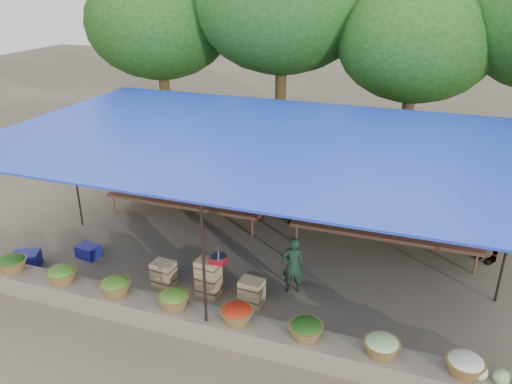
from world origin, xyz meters
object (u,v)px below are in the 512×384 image
(weighing_scale, at_px, (219,259))
(blue_crate_back, at_px, (88,251))
(crate_counter, at_px, (207,280))
(blue_crate_front, at_px, (27,259))
(vendor_seated, at_px, (293,265))

(weighing_scale, xyz_separation_m, blue_crate_back, (-3.37, 0.39, -0.70))
(crate_counter, bearing_deg, weighing_scale, 0.00)
(blue_crate_front, bearing_deg, blue_crate_back, 12.13)
(crate_counter, distance_m, blue_crate_front, 4.15)
(crate_counter, xyz_separation_m, weighing_scale, (0.26, 0.00, 0.54))
(weighing_scale, bearing_deg, blue_crate_front, -175.14)
(weighing_scale, bearing_deg, crate_counter, 180.00)
(weighing_scale, bearing_deg, blue_crate_back, 173.43)
(blue_crate_back, bearing_deg, crate_counter, 1.61)
(blue_crate_front, bearing_deg, crate_counter, -19.57)
(blue_crate_front, height_order, blue_crate_back, blue_crate_front)
(crate_counter, bearing_deg, vendor_seated, 22.82)
(weighing_scale, distance_m, blue_crate_back, 3.47)
(weighing_scale, relative_size, blue_crate_back, 0.68)
(crate_counter, bearing_deg, blue_crate_back, 172.89)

